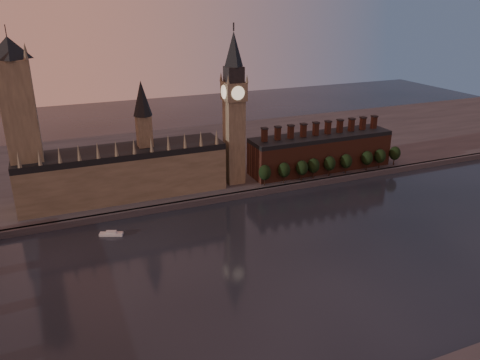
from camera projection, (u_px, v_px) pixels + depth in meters
name	position (u px, v px, depth m)	size (l,w,h in m)	color
ground	(299.00, 265.00, 234.12)	(900.00, 900.00, 0.00)	black
north_bank	(192.00, 158.00, 386.51)	(900.00, 182.00, 4.00)	#4C4C51
palace_of_westminster	(125.00, 170.00, 301.84)	(130.00, 30.30, 74.00)	gray
victoria_tower	(21.00, 121.00, 268.31)	(24.00, 24.00, 108.00)	gray
big_ben	(234.00, 108.00, 311.88)	(15.00, 15.00, 107.00)	gray
chimney_block	(320.00, 151.00, 351.27)	(110.00, 25.00, 37.00)	brown
embankment_tree_0	(265.00, 172.00, 321.01)	(8.60, 8.60, 14.88)	black
embankment_tree_1	(284.00, 170.00, 325.66)	(8.60, 8.60, 14.88)	black
embankment_tree_2	(302.00, 168.00, 329.86)	(8.60, 8.60, 14.88)	black
embankment_tree_3	(314.00, 166.00, 334.22)	(8.60, 8.60, 14.88)	black
embankment_tree_4	(330.00, 163.00, 338.68)	(8.60, 8.60, 14.88)	black
embankment_tree_5	(346.00, 161.00, 343.45)	(8.60, 8.60, 14.88)	black
embankment_tree_6	(367.00, 158.00, 350.37)	(8.60, 8.60, 14.88)	black
embankment_tree_7	(380.00, 156.00, 354.77)	(8.60, 8.60, 14.88)	black
embankment_tree_8	(395.00, 153.00, 361.22)	(8.60, 8.60, 14.88)	black
river_boat	(111.00, 234.00, 263.63)	(13.52, 8.31, 2.61)	silver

